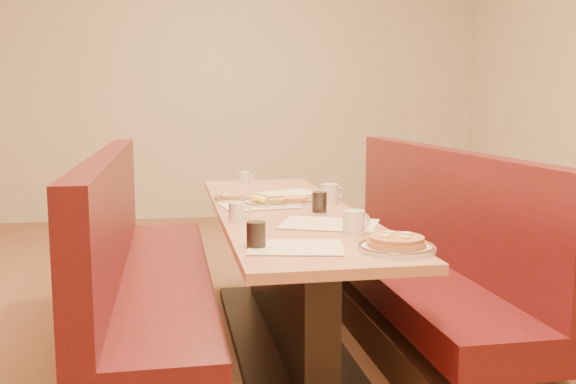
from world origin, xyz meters
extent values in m
plane|color=#9E6647|center=(0.00, 0.00, 0.00)|extent=(8.00, 8.00, 0.00)
cube|color=beige|center=(0.00, 4.00, 1.40)|extent=(6.00, 0.04, 2.80)
cube|color=black|center=(0.00, 0.00, 0.03)|extent=(0.55, 1.88, 0.06)
cube|color=black|center=(0.00, 0.00, 0.35)|extent=(0.15, 1.75, 0.71)
cube|color=tan|center=(0.00, 0.00, 0.73)|extent=(0.70, 2.50, 0.04)
cube|color=#4C3326|center=(-0.68, 0.00, 0.10)|extent=(0.55, 2.50, 0.20)
cube|color=maroon|center=(-0.68, 0.00, 0.37)|extent=(0.55, 2.50, 0.16)
cube|color=maroon|center=(-0.89, 0.00, 0.75)|extent=(0.12, 2.50, 0.60)
cube|color=#4C3326|center=(0.68, 0.00, 0.10)|extent=(0.55, 2.50, 0.20)
cube|color=maroon|center=(0.68, 0.00, 0.37)|extent=(0.55, 2.50, 0.16)
cube|color=maroon|center=(0.89, 0.00, 0.75)|extent=(0.12, 2.50, 0.60)
cube|color=beige|center=(-0.12, -0.91, 0.75)|extent=(0.41, 0.34, 0.00)
cube|color=beige|center=(0.12, -0.48, 0.75)|extent=(0.52, 0.46, 0.00)
cube|color=beige|center=(-0.12, 0.10, 0.75)|extent=(0.44, 0.35, 0.00)
cube|color=beige|center=(0.12, 0.53, 0.75)|extent=(0.42, 0.37, 0.00)
cylinder|color=silver|center=(0.24, -1.03, 0.76)|extent=(0.29, 0.29, 0.02)
torus|color=#5C2E1B|center=(0.24, -1.03, 0.77)|extent=(0.29, 0.29, 0.01)
cylinder|color=#CD7C49|center=(0.24, -1.03, 0.78)|extent=(0.22, 0.22, 0.02)
cylinder|color=#CD7C49|center=(0.24, -1.03, 0.80)|extent=(0.21, 0.21, 0.02)
cylinder|color=#FFEFA6|center=(0.29, -1.02, 0.81)|extent=(0.04, 0.04, 0.01)
cylinder|color=#FFEFA6|center=(0.23, -0.98, 0.81)|extent=(0.04, 0.04, 0.01)
cylinder|color=#FFEFA6|center=(0.20, -1.04, 0.81)|extent=(0.04, 0.04, 0.01)
cylinder|color=#FFEFA6|center=(0.25, -1.07, 0.81)|extent=(0.04, 0.04, 0.01)
cylinder|color=silver|center=(-0.07, 0.13, 0.76)|extent=(0.28, 0.28, 0.02)
torus|color=#5C2E1B|center=(-0.07, 0.13, 0.77)|extent=(0.28, 0.28, 0.01)
ellipsoid|color=yellow|center=(-0.13, 0.13, 0.79)|extent=(0.07, 0.07, 0.04)
ellipsoid|color=yellow|center=(-0.11, 0.08, 0.78)|extent=(0.06, 0.06, 0.03)
ellipsoid|color=yellow|center=(-0.13, 0.17, 0.78)|extent=(0.06, 0.06, 0.03)
cylinder|color=brown|center=(-0.03, 0.14, 0.78)|extent=(0.10, 0.03, 0.02)
cylinder|color=brown|center=(-0.03, 0.17, 0.78)|extent=(0.10, 0.03, 0.02)
cube|color=gold|center=(-0.03, 0.08, 0.78)|extent=(0.10, 0.08, 0.02)
cylinder|color=silver|center=(0.08, 0.15, 0.76)|extent=(0.24, 0.24, 0.02)
torus|color=#5C2E1B|center=(0.08, 0.15, 0.77)|extent=(0.24, 0.24, 0.01)
cylinder|color=#CA8047|center=(0.08, 0.15, 0.78)|extent=(0.17, 0.17, 0.02)
ellipsoid|color=yellow|center=(0.05, 0.17, 0.79)|extent=(0.05, 0.05, 0.02)
cylinder|color=silver|center=(-0.25, 0.34, 0.76)|extent=(0.19, 0.19, 0.01)
torus|color=#5C2E1B|center=(-0.25, 0.34, 0.76)|extent=(0.19, 0.19, 0.01)
cylinder|color=#CA8047|center=(-0.25, 0.34, 0.77)|extent=(0.13, 0.13, 0.01)
ellipsoid|color=yellow|center=(-0.27, 0.36, 0.78)|extent=(0.04, 0.04, 0.02)
cylinder|color=silver|center=(0.17, -0.70, 0.80)|extent=(0.09, 0.09, 0.10)
torus|color=silver|center=(0.22, -0.68, 0.80)|extent=(0.07, 0.04, 0.07)
cylinder|color=black|center=(0.17, -0.70, 0.84)|extent=(0.08, 0.08, 0.01)
cylinder|color=silver|center=(-0.28, -0.28, 0.79)|extent=(0.08, 0.08, 0.08)
torus|color=silver|center=(-0.24, -0.28, 0.79)|extent=(0.06, 0.02, 0.06)
cylinder|color=black|center=(-0.28, -0.28, 0.83)|extent=(0.07, 0.07, 0.01)
cylinder|color=silver|center=(0.28, 0.15, 0.80)|extent=(0.10, 0.10, 0.10)
torus|color=silver|center=(0.33, 0.16, 0.80)|extent=(0.08, 0.04, 0.07)
cylinder|color=black|center=(0.28, 0.15, 0.85)|extent=(0.08, 0.08, 0.01)
cylinder|color=silver|center=(-0.09, 1.10, 0.79)|extent=(0.07, 0.07, 0.08)
torus|color=silver|center=(-0.05, 1.09, 0.79)|extent=(0.06, 0.02, 0.06)
cylinder|color=black|center=(-0.09, 1.10, 0.82)|extent=(0.06, 0.06, 0.01)
cylinder|color=black|center=(-0.27, -0.88, 0.80)|extent=(0.07, 0.07, 0.10)
cylinder|color=silver|center=(-0.27, -0.88, 0.80)|extent=(0.07, 0.07, 0.10)
cylinder|color=black|center=(0.15, -0.14, 0.80)|extent=(0.07, 0.07, 0.10)
cylinder|color=silver|center=(0.15, -0.14, 0.80)|extent=(0.08, 0.08, 0.10)
camera|label=1|loc=(-0.58, -3.26, 1.30)|focal=40.00mm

